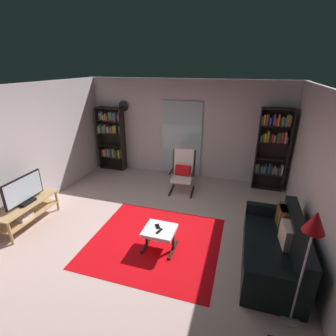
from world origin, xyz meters
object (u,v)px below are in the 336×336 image
tv_remote (159,231)px  floor_lamp_by_sofa (313,233)px  lounge_armchair (183,170)px  bookshelf_near_sofa (272,146)px  tv_stand (27,211)px  bookshelf_near_tv (111,136)px  wall_clock (124,106)px  ottoman (160,232)px  cell_phone (158,226)px  leather_sofa (275,249)px  television (24,191)px

tv_remote → floor_lamp_by_sofa: (1.96, -0.72, 0.91)m
lounge_armchair → floor_lamp_by_sofa: floor_lamp_by_sofa is taller
bookshelf_near_sofa → lounge_armchair: (-2.01, -0.75, -0.57)m
floor_lamp_by_sofa → tv_stand: bearing=171.5°
lounge_armchair → tv_remote: (0.18, -2.31, -0.14)m
bookshelf_near_tv → wall_clock: wall_clock is taller
bookshelf_near_sofa → ottoman: (-1.86, -2.99, -0.79)m
tv_stand → bookshelf_near_tv: size_ratio=0.71×
lounge_armchair → bookshelf_near_sofa: bearing=20.4°
bookshelf_near_tv → wall_clock: size_ratio=6.26×
bookshelf_near_sofa → tv_remote: 3.64m
bookshelf_near_sofa → cell_phone: (-1.91, -2.94, -0.71)m
floor_lamp_by_sofa → ottoman: bearing=158.2°
leather_sofa → floor_lamp_by_sofa: floor_lamp_by_sofa is taller
bookshelf_near_tv → ottoman: size_ratio=3.47×
television → bookshelf_near_sofa: size_ratio=0.44×
bookshelf_near_tv → cell_phone: (2.46, -3.00, -0.60)m
lounge_armchair → wall_clock: (-1.95, 0.93, 1.32)m
tv_stand → lounge_armchair: lounge_armchair is taller
bookshelf_near_tv → lounge_armchair: bookshelf_near_tv is taller
ottoman → floor_lamp_by_sofa: size_ratio=0.34×
bookshelf_near_sofa → ottoman: size_ratio=3.84×
lounge_armchair → cell_phone: lounge_armchair is taller
television → ottoman: bearing=1.6°
bookshelf_near_sofa → wall_clock: (-3.97, 0.18, 0.74)m
television → cell_phone: size_ratio=6.25×
leather_sofa → tv_remote: leather_sofa is taller
leather_sofa → bookshelf_near_tv: bearing=146.2°
bookshelf_near_tv → cell_phone: size_ratio=12.98×
leather_sofa → bookshelf_near_sofa: bearing=89.4°
cell_phone → wall_clock: bearing=90.3°
tv_remote → wall_clock: bearing=140.0°
television → bookshelf_near_tv: bearing=87.3°
leather_sofa → cell_phone: size_ratio=12.88×
ottoman → cell_phone: (-0.05, 0.05, 0.07)m
tv_remote → floor_lamp_by_sofa: floor_lamp_by_sofa is taller
leather_sofa → wall_clock: bearing=142.5°
television → cell_phone: 2.63m
bookshelf_near_tv → bookshelf_near_sofa: bearing=-0.8°
tv_stand → tv_remote: (2.68, 0.03, 0.08)m
television → lounge_armchair: size_ratio=0.86×
tv_stand → bookshelf_near_tv: bookshelf_near_tv is taller
tv_remote → floor_lamp_by_sofa: size_ratio=0.09×
tv_stand → cell_phone: tv_stand is taller
cell_phone → floor_lamp_by_sofa: 2.38m
television → bookshelf_near_sofa: (4.52, 3.06, 0.38)m
bookshelf_near_sofa → ottoman: bearing=-121.8°
ottoman → lounge_armchair: bearing=94.0°
lounge_armchair → wall_clock: size_ratio=3.53×
lounge_armchair → wall_clock: wall_clock is taller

